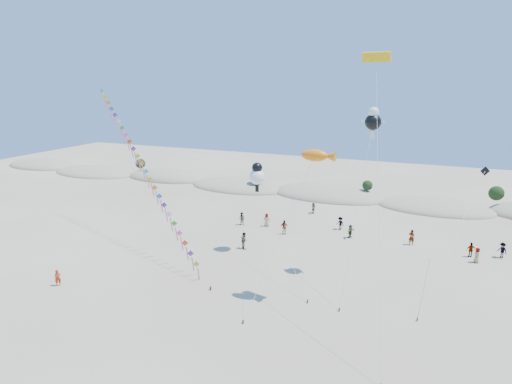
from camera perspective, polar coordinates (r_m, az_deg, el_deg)
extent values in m
plane|color=gray|center=(31.79, -10.66, -20.38)|extent=(160.00, 160.00, 0.00)
ellipsoid|color=tan|center=(105.15, -26.60, 3.10)|extent=(17.00, 9.35, 3.20)
ellipsoid|color=#203814|center=(105.00, -26.66, 3.57)|extent=(13.60, 6.12, 0.68)
ellipsoid|color=tan|center=(92.74, -20.72, 2.36)|extent=(18.00, 9.90, 2.80)
ellipsoid|color=#203814|center=(92.59, -20.76, 2.83)|extent=(14.40, 6.48, 0.72)
ellipsoid|color=tan|center=(84.15, -11.89, 1.83)|extent=(16.00, 8.80, 3.60)
ellipsoid|color=#203814|center=(83.95, -11.92, 2.49)|extent=(12.80, 5.76, 0.64)
ellipsoid|color=tan|center=(75.16, -2.36, 0.62)|extent=(17.60, 9.68, 3.00)
ellipsoid|color=#203814|center=(74.97, -2.37, 1.23)|extent=(14.08, 6.34, 0.70)
ellipsoid|color=tan|center=(70.77, 9.71, -0.46)|extent=(19.00, 10.45, 3.40)
ellipsoid|color=#203814|center=(70.54, 9.74, 0.27)|extent=(15.20, 6.84, 0.76)
ellipsoid|color=tan|center=(67.83, 22.70, -2.06)|extent=(16.40, 9.02, 2.80)
ellipsoid|color=#203814|center=(67.63, 22.76, -1.44)|extent=(13.12, 5.90, 0.66)
sphere|color=black|center=(87.34, -15.16, 3.68)|extent=(1.90, 1.90, 1.90)
sphere|color=black|center=(71.95, 0.10, 2.03)|extent=(2.20, 2.20, 2.20)
sphere|color=black|center=(69.30, 14.64, 0.86)|extent=(1.60, 1.60, 1.60)
sphere|color=black|center=(70.62, 29.39, -0.15)|extent=(2.10, 2.10, 2.10)
cube|color=#3F2D1E|center=(39.28, -6.08, -12.65)|extent=(0.12, 0.12, 0.35)
cylinder|color=silver|center=(48.05, -14.39, 2.52)|extent=(22.88, 13.93, 16.89)
cube|color=#A5D318|center=(40.68, -7.95, -9.49)|extent=(1.17, 0.46, 1.23)
cube|color=pink|center=(41.09, -7.64, -10.91)|extent=(0.19, 0.45, 1.55)
cube|color=purple|center=(41.31, -8.72, -8.09)|extent=(1.17, 0.46, 1.23)
cube|color=pink|center=(41.69, -8.41, -9.50)|extent=(0.19, 0.45, 1.55)
cube|color=#ED3C1A|center=(41.96, -9.46, -6.73)|extent=(1.17, 0.46, 1.23)
cube|color=pink|center=(42.32, -9.15, -8.13)|extent=(0.19, 0.45, 1.55)
cube|color=#FF50AD|center=(42.65, -10.17, -5.41)|extent=(1.17, 0.46, 1.23)
cube|color=pink|center=(42.98, -9.86, -6.80)|extent=(0.19, 0.45, 1.55)
cube|color=green|center=(43.37, -10.85, -4.13)|extent=(1.17, 0.46, 1.23)
cube|color=pink|center=(43.67, -10.55, -5.51)|extent=(0.19, 0.45, 1.55)
cube|color=white|center=(44.11, -11.51, -2.90)|extent=(1.17, 0.46, 1.23)
cube|color=pink|center=(44.39, -11.21, -4.27)|extent=(0.19, 0.45, 1.55)
cube|color=#4D279F|center=(44.88, -12.14, -1.71)|extent=(1.17, 0.46, 1.23)
cube|color=pink|center=(45.13, -11.84, -3.06)|extent=(0.19, 0.45, 1.55)
cube|color=blue|center=(45.67, -12.76, -0.55)|extent=(1.17, 0.46, 1.23)
cube|color=pink|center=(45.90, -12.46, -1.89)|extent=(0.19, 0.45, 1.55)
cube|color=orange|center=(46.49, -13.35, 0.56)|extent=(1.17, 0.46, 1.23)
cube|color=pink|center=(46.69, -13.05, -0.75)|extent=(0.19, 0.45, 1.55)
cube|color=yellow|center=(47.33, -13.92, 1.64)|extent=(1.17, 0.46, 1.23)
cube|color=pink|center=(47.51, -13.63, 0.34)|extent=(0.19, 0.45, 1.55)
cube|color=#1BCDB6|center=(48.18, -14.47, 2.67)|extent=(1.17, 0.46, 1.23)
cube|color=pink|center=(48.35, -14.18, 1.39)|extent=(0.19, 0.45, 1.55)
cube|color=orange|center=(49.06, -15.00, 3.67)|extent=(1.17, 0.46, 1.23)
cube|color=pink|center=(49.20, -14.72, 2.41)|extent=(0.19, 0.45, 1.55)
cube|color=#A5D318|center=(49.96, -15.52, 4.64)|extent=(1.17, 0.46, 1.23)
cube|color=pink|center=(50.08, -15.23, 3.40)|extent=(0.19, 0.45, 1.55)
cube|color=purple|center=(50.87, -16.02, 5.57)|extent=(1.17, 0.46, 1.23)
cube|color=pink|center=(50.97, -15.74, 4.35)|extent=(0.19, 0.45, 1.55)
cube|color=#ED3C1A|center=(51.80, -16.50, 6.46)|extent=(1.17, 0.46, 1.23)
cube|color=pink|center=(51.88, -16.22, 5.26)|extent=(0.19, 0.45, 1.55)
cube|color=#FF50AD|center=(52.75, -16.96, 7.32)|extent=(1.17, 0.46, 1.23)
cube|color=pink|center=(52.81, -16.69, 6.15)|extent=(0.19, 0.45, 1.55)
cube|color=green|center=(53.71, -17.42, 8.16)|extent=(1.17, 0.46, 1.23)
cube|color=pink|center=(53.75, -17.14, 7.00)|extent=(0.19, 0.45, 1.55)
cube|color=white|center=(54.68, -17.85, 8.96)|extent=(1.17, 0.46, 1.23)
cube|color=pink|center=(54.71, -17.58, 7.82)|extent=(0.19, 0.45, 1.55)
cube|color=#4D279F|center=(55.67, -18.28, 9.73)|extent=(1.17, 0.46, 1.23)
cube|color=pink|center=(55.68, -18.01, 8.62)|extent=(0.19, 0.45, 1.55)
cube|color=blue|center=(56.67, -18.69, 10.48)|extent=(1.17, 0.46, 1.23)
cube|color=pink|center=(56.66, -18.42, 9.38)|extent=(0.19, 0.45, 1.55)
cube|color=orange|center=(57.68, -19.08, 11.20)|extent=(1.17, 0.46, 1.23)
cube|color=pink|center=(57.66, -18.82, 10.12)|extent=(0.19, 0.45, 1.55)
cube|color=yellow|center=(58.71, -19.47, 11.89)|extent=(1.17, 0.46, 1.23)
cube|color=pink|center=(58.67, -19.21, 10.83)|extent=(0.19, 0.45, 1.55)
cube|color=#1BCDB6|center=(59.74, -19.85, 12.56)|extent=(1.17, 0.46, 1.23)
cube|color=pink|center=(59.69, -19.59, 11.52)|extent=(0.19, 0.45, 1.55)
cube|color=#3F2D1E|center=(34.34, -1.74, -16.93)|extent=(0.10, 0.10, 0.30)
cylinder|color=silver|center=(33.50, 3.11, -6.21)|extent=(3.67, 5.89, 12.44)
ellipsoid|color=orange|center=(34.07, 7.81, 4.87)|extent=(2.15, 0.95, 0.95)
cone|color=orange|center=(33.79, 9.79, 4.71)|extent=(0.86, 0.86, 0.86)
cube|color=#3F2D1E|center=(37.32, 6.87, -14.28)|extent=(0.10, 0.10, 0.30)
cylinder|color=silver|center=(40.81, 3.13, -5.44)|extent=(8.42, 9.20, 8.30)
sphere|color=white|center=(45.22, 0.14, 2.03)|extent=(1.66, 1.66, 1.66)
sphere|color=black|center=(45.01, 0.15, 3.27)|extent=(1.10, 1.10, 1.10)
cube|color=black|center=(45.50, 0.14, 0.52)|extent=(0.35, 0.18, 0.80)
cube|color=#3F2D1E|center=(36.53, 11.03, -15.13)|extent=(0.10, 0.10, 0.30)
cylinder|color=silver|center=(37.36, 13.30, -2.65)|extent=(0.63, 8.12, 14.57)
sphere|color=black|center=(39.89, 15.34, 8.98)|extent=(1.45, 1.45, 1.45)
sphere|color=white|center=(39.82, 15.43, 10.22)|extent=(0.94, 0.94, 0.94)
cube|color=white|center=(40.00, 15.24, 7.38)|extent=(0.35, 0.18, 0.80)
cube|color=white|center=(39.98, 14.34, 9.06)|extent=(0.60, 0.15, 0.25)
cube|color=white|center=(39.80, 16.35, 8.90)|extent=(0.60, 0.15, 0.25)
cylinder|color=silver|center=(30.09, 15.99, -1.77)|extent=(3.07, 10.93, 19.84)
cube|color=#DFAE0B|center=(34.60, 15.75, 16.94)|extent=(2.19, 0.89, 0.77)
cube|color=black|center=(34.62, 15.75, 16.93)|extent=(2.11, 0.55, 0.19)
cube|color=#3F2D1E|center=(36.85, 20.70, -15.59)|extent=(0.10, 0.10, 0.30)
cylinder|color=silver|center=(41.72, 25.01, -5.49)|extent=(4.82, 14.53, 9.54)
cube|color=black|center=(47.74, 28.23, 2.48)|extent=(0.92, 0.27, 0.94)
imported|color=#AF2D0E|center=(43.49, -24.91, -10.35)|extent=(0.63, 0.67, 1.53)
imported|color=slate|center=(47.81, -1.58, -6.47)|extent=(1.13, 1.14, 1.86)
imported|color=slate|center=(54.89, 1.43, -3.75)|extent=(0.98, 0.83, 1.69)
imported|color=slate|center=(52.21, 3.76, -4.71)|extent=(1.12, 0.84, 1.77)
imported|color=slate|center=(54.74, 11.16, -4.11)|extent=(1.21, 1.00, 1.64)
imported|color=slate|center=(52.17, 12.48, -5.15)|extent=(0.97, 1.55, 1.59)
imported|color=slate|center=(51.89, 20.03, -5.69)|extent=(0.73, 0.55, 1.81)
imported|color=slate|center=(49.72, 27.39, -7.49)|extent=(0.61, 0.85, 1.62)
imported|color=slate|center=(55.33, -1.89, -3.59)|extent=(0.92, 0.77, 1.71)
imported|color=slate|center=(50.96, 26.74, -6.90)|extent=(1.02, 0.70, 1.61)
imported|color=slate|center=(52.28, 29.99, -6.74)|extent=(1.21, 1.21, 1.68)
imported|color=slate|center=(60.80, 7.66, -2.14)|extent=(0.54, 1.42, 1.50)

